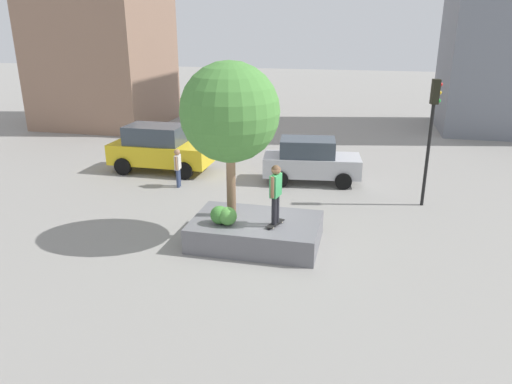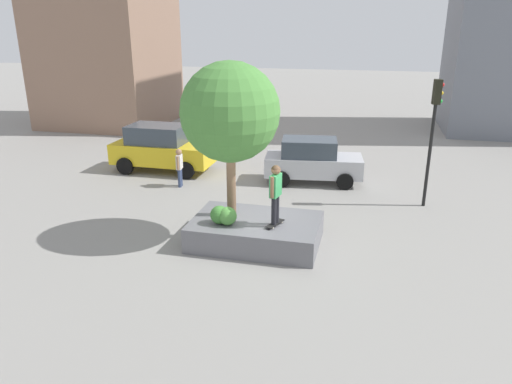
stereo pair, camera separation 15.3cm
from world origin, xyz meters
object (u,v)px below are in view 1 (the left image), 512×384
skateboarder (276,190)px  taxi_cab (160,148)px  passerby_with_bag (178,165)px  skateboard (275,224)px  plaza_tree (230,113)px  sedan_parked (311,160)px  traffic_light_corner (432,122)px  planter_ledge (256,231)px

skateboarder → taxi_cab: size_ratio=0.39×
skateboarder → passerby_with_bag: bearing=136.1°
skateboard → passerby_with_bag: size_ratio=0.52×
passerby_with_bag → skateboarder: bearing=-43.9°
plaza_tree → passerby_with_bag: 6.36m
sedan_parked → traffic_light_corner: bearing=-22.4°
passerby_with_bag → sedan_parked: bearing=20.0°
skateboarder → traffic_light_corner: traffic_light_corner is taller
plaza_tree → skateboarder: plaza_tree is taller
planter_ledge → traffic_light_corner: size_ratio=0.84×
planter_ledge → taxi_cab: size_ratio=0.85×
skateboarder → passerby_with_bag: size_ratio=1.11×
plaza_tree → traffic_light_corner: (6.10, 4.41, -0.83)m
skateboarder → sedan_parked: skateboarder is taller
planter_ledge → sedan_parked: 6.51m
skateboard → sedan_parked: sedan_parked is taller
skateboard → traffic_light_corner: traffic_light_corner is taller
plaza_tree → traffic_light_corner: size_ratio=1.02×
skateboard → sedan_parked: size_ratio=0.20×
skateboarder → plaza_tree: bearing=162.4°
sedan_parked → passerby_with_bag: bearing=-160.0°
sedan_parked → passerby_with_bag: 5.54m
sedan_parked → skateboarder: bearing=-91.8°
plaza_tree → skateboarder: 2.60m
traffic_light_corner → skateboarder: bearing=-133.5°
plaza_tree → skateboarder: bearing=-17.6°
taxi_cab → skateboard: bearing=-45.5°
skateboard → skateboarder: (0.00, 0.00, 1.04)m
taxi_cab → traffic_light_corner: 11.63m
plaza_tree → traffic_light_corner: bearing=35.8°
planter_ledge → taxi_cab: (-6.01, 6.50, 0.69)m
planter_ledge → plaza_tree: size_ratio=0.82×
taxi_cab → passerby_with_bag: (1.66, -1.96, -0.14)m
skateboarder → passerby_with_bag: skateboarder is taller
plaza_tree → sedan_parked: size_ratio=1.11×
plaza_tree → passerby_with_bag: plaza_tree is taller
traffic_light_corner → passerby_with_bag: bearing=-179.6°
taxi_cab → passerby_with_bag: bearing=-49.8°
planter_ledge → taxi_cab: taxi_cab is taller
planter_ledge → skateboarder: 1.64m
skateboarder → sedan_parked: (0.21, 6.70, -0.91)m
traffic_light_corner → plaza_tree: bearing=-144.2°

